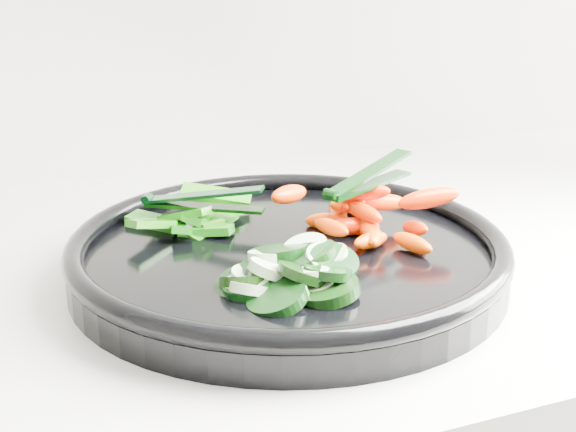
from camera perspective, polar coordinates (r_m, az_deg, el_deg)
name	(u,v)px	position (r m, az deg, el deg)	size (l,w,h in m)	color
veggie_tray	(288,254)	(0.68, 0.00, -2.74)	(0.41, 0.41, 0.04)	black
cucumber_pile	(284,274)	(0.61, -0.29, -4.16)	(0.12, 0.12, 0.04)	black
carrot_pile	(362,213)	(0.72, 5.28, 0.19)	(0.17, 0.15, 0.06)	#F33100
pepper_pile	(197,218)	(0.74, -6.50, -0.12)	(0.14, 0.11, 0.04)	#21710A
tong_carrot	(367,180)	(0.71, 5.64, 2.59)	(0.11, 0.06, 0.02)	black
tong_pepper	(201,201)	(0.73, -6.24, 1.09)	(0.10, 0.07, 0.02)	black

